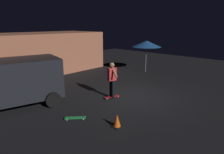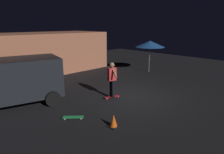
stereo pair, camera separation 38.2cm
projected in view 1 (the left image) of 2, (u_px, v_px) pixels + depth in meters
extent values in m
plane|color=black|center=(133.00, 96.00, 9.92)|extent=(28.00, 28.00, 0.00)
cube|color=#B76B4C|center=(32.00, 54.00, 14.23)|extent=(10.11, 4.06, 2.85)
cube|color=black|center=(2.00, 81.00, 8.24)|extent=(4.93, 2.97, 1.70)
cylinder|color=black|center=(53.00, 100.00, 8.57)|extent=(0.69, 0.38, 0.66)
cylinder|color=black|center=(42.00, 88.00, 10.17)|extent=(0.69, 0.38, 0.66)
cylinder|color=slate|center=(146.00, 57.00, 14.75)|extent=(0.05, 0.05, 2.20)
cone|color=#1E4C8C|center=(147.00, 44.00, 14.50)|extent=(2.10, 2.10, 0.45)
cube|color=#AD1E23|center=(112.00, 97.00, 9.67)|extent=(0.80, 0.44, 0.02)
sphere|color=silver|center=(117.00, 96.00, 9.89)|extent=(0.05, 0.05, 0.05)
sphere|color=silver|center=(118.00, 97.00, 9.74)|extent=(0.05, 0.05, 0.05)
sphere|color=silver|center=(106.00, 98.00, 9.61)|extent=(0.05, 0.05, 0.05)
sphere|color=silver|center=(107.00, 99.00, 9.47)|extent=(0.05, 0.05, 0.05)
cube|color=green|center=(75.00, 118.00, 7.50)|extent=(0.71, 0.67, 0.02)
sphere|color=silver|center=(67.00, 120.00, 7.41)|extent=(0.05, 0.05, 0.05)
sphere|color=silver|center=(68.00, 118.00, 7.57)|extent=(0.05, 0.05, 0.05)
sphere|color=silver|center=(83.00, 119.00, 7.45)|extent=(0.05, 0.05, 0.05)
sphere|color=silver|center=(84.00, 117.00, 7.62)|extent=(0.05, 0.05, 0.05)
cylinder|color=black|center=(111.00, 88.00, 9.65)|extent=(0.14, 0.14, 0.82)
cylinder|color=black|center=(113.00, 89.00, 9.47)|extent=(0.14, 0.14, 0.82)
cube|color=red|center=(112.00, 74.00, 9.38)|extent=(0.43, 0.33, 0.60)
sphere|color=#936B4C|center=(112.00, 65.00, 9.27)|extent=(0.23, 0.23, 0.23)
cylinder|color=#936B4C|center=(110.00, 70.00, 9.53)|extent=(0.26, 0.54, 0.46)
cylinder|color=#936B4C|center=(114.00, 72.00, 9.15)|extent=(0.26, 0.54, 0.46)
cube|color=black|center=(117.00, 126.00, 6.97)|extent=(0.34, 0.34, 0.03)
cone|color=#EA5914|center=(117.00, 121.00, 6.91)|extent=(0.28, 0.28, 0.46)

